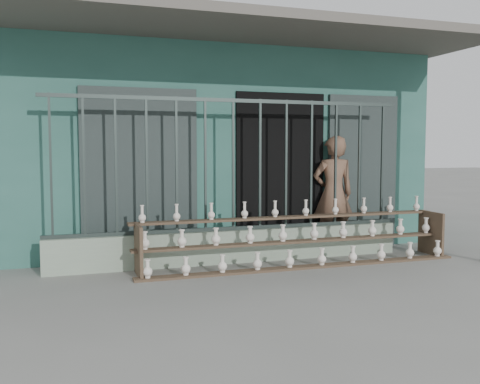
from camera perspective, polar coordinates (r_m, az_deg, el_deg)
name	(u,v)px	position (r m, az deg, el deg)	size (l,w,h in m)	color
ground	(267,285)	(6.27, 2.91, -9.87)	(60.00, 60.00, 0.00)	slate
workshop_building	(186,146)	(10.13, -5.74, 4.93)	(7.40, 6.60, 3.21)	#2D6055
parapet_wall	(233,246)	(7.42, -0.73, -5.80)	(5.00, 0.20, 0.45)	#8EA28B
security_fence	(233,165)	(7.30, -0.74, 2.91)	(5.00, 0.04, 1.80)	#283330
shelf_rack	(299,238)	(7.30, 6.28, -4.95)	(4.50, 0.68, 0.85)	brown
elderly_woman	(333,194)	(8.29, 9.91, -0.18)	(0.64, 0.42, 1.76)	brown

